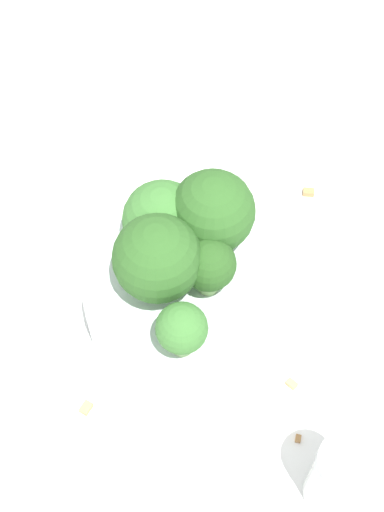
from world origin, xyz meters
TOP-DOWN VIEW (x-y plane):
  - ground_plane at (0.00, 0.00)m, footprint 3.00×3.00m
  - bowl at (0.00, 0.00)m, footprint 0.15×0.15m
  - broccoli_floret_0 at (0.02, -0.03)m, footprint 0.06×0.06m
  - broccoli_floret_1 at (-0.04, 0.03)m, footprint 0.03×0.03m
  - broccoli_floret_2 at (0.01, 0.02)m, footprint 0.06×0.06m
  - broccoli_floret_3 at (0.04, 0.00)m, footprint 0.06×0.06m
  - broccoli_floret_4 at (-0.01, -0.01)m, footprint 0.04×0.04m
  - pepper_shaker at (-0.16, -0.01)m, footprint 0.04×0.04m
  - almond_crumb_0 at (0.10, -0.04)m, footprint 0.01×0.01m
  - almond_crumb_1 at (0.05, -0.14)m, footprint 0.01×0.01m
  - almond_crumb_2 at (-0.12, -0.01)m, footprint 0.01×0.01m
  - almond_crumb_3 at (-0.08, -0.03)m, footprint 0.01×0.01m
  - almond_crumb_4 at (-0.02, 0.10)m, footprint 0.01×0.01m

SIDE VIEW (x-z plane):
  - ground_plane at x=0.00m, z-range 0.00..0.00m
  - almond_crumb_2 at x=-0.12m, z-range 0.00..0.01m
  - almond_crumb_3 at x=-0.08m, z-range 0.00..0.01m
  - almond_crumb_0 at x=0.10m, z-range 0.00..0.01m
  - almond_crumb_4 at x=-0.02m, z-range 0.00..0.01m
  - almond_crumb_1 at x=0.05m, z-range 0.00..0.01m
  - bowl at x=0.00m, z-range 0.00..0.05m
  - pepper_shaker at x=-0.16m, z-range 0.00..0.07m
  - broccoli_floret_1 at x=-0.04m, z-range 0.06..0.10m
  - broccoli_floret_3 at x=0.04m, z-range 0.05..0.11m
  - broccoli_floret_4 at x=-0.01m, z-range 0.06..0.10m
  - broccoli_floret_2 at x=0.01m, z-range 0.05..0.12m
  - broccoli_floret_0 at x=0.02m, z-range 0.06..0.12m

